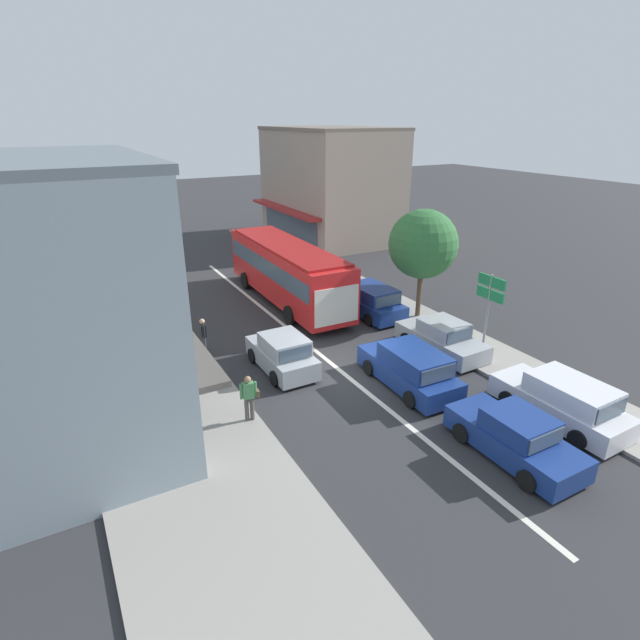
# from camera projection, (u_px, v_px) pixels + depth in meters

# --- Properties ---
(ground_plane) EXTENTS (140.00, 140.00, 0.00)m
(ground_plane) POSITION_uv_depth(u_px,v_px,m) (348.00, 377.00, 19.59)
(ground_plane) COLOR #2D2D30
(lane_centre_line) EXTENTS (0.20, 28.00, 0.01)m
(lane_centre_line) POSITION_uv_depth(u_px,v_px,m) (302.00, 340.00, 22.84)
(lane_centre_line) COLOR silver
(lane_centre_line) RESTS_ON ground
(sidewalk_left) EXTENTS (5.20, 44.00, 0.14)m
(sidewalk_left) POSITION_uv_depth(u_px,v_px,m) (140.00, 353.00, 21.41)
(sidewalk_left) COLOR gray
(sidewalk_left) RESTS_ON ground
(kerb_right) EXTENTS (2.80, 44.00, 0.12)m
(kerb_right) POSITION_uv_depth(u_px,v_px,m) (387.00, 303.00, 27.20)
(kerb_right) COLOR gray
(kerb_right) RESTS_ON ground
(shopfront_corner_near) EXTENTS (8.20, 8.83, 8.55)m
(shopfront_corner_near) POSITION_uv_depth(u_px,v_px,m) (30.00, 312.00, 14.36)
(shopfront_corner_near) COLOR #84939E
(shopfront_corner_near) RESTS_ON ground
(shopfront_mid_block) EXTENTS (7.56, 7.92, 7.79)m
(shopfront_mid_block) POSITION_uv_depth(u_px,v_px,m) (30.00, 257.00, 21.52)
(shopfront_mid_block) COLOR #B2A38E
(shopfront_mid_block) RESTS_ON ground
(building_right_far) EXTENTS (8.43, 11.58, 8.75)m
(building_right_far) POSITION_uv_depth(u_px,v_px,m) (330.00, 184.00, 40.56)
(building_right_far) COLOR gray
(building_right_far) RESTS_ON ground
(city_bus) EXTENTS (2.88, 10.90, 3.23)m
(city_bus) POSITION_uv_depth(u_px,v_px,m) (287.00, 269.00, 26.84)
(city_bus) COLOR red
(city_bus) RESTS_ON ground
(sedan_behind_bus_near) EXTENTS (1.90, 4.20, 1.47)m
(sedan_behind_bus_near) POSITION_uv_depth(u_px,v_px,m) (515.00, 437.00, 14.81)
(sedan_behind_bus_near) COLOR navy
(sedan_behind_bus_near) RESTS_ON ground
(hatchback_adjacent_lane_trail) EXTENTS (1.85, 3.72, 1.54)m
(hatchback_adjacent_lane_trail) POSITION_uv_depth(u_px,v_px,m) (282.00, 354.00, 19.90)
(hatchback_adjacent_lane_trail) COLOR #9EA3A8
(hatchback_adjacent_lane_trail) RESTS_ON ground
(wagon_adjacent_lane_lead) EXTENTS (2.03, 4.55, 1.58)m
(wagon_adjacent_lane_lead) POSITION_uv_depth(u_px,v_px,m) (410.00, 368.00, 18.67)
(wagon_adjacent_lane_lead) COLOR navy
(wagon_adjacent_lane_lead) RESTS_ON ground
(parked_wagon_kerb_front) EXTENTS (2.01, 4.54, 1.58)m
(parked_wagon_kerb_front) POSITION_uv_depth(u_px,v_px,m) (563.00, 401.00, 16.53)
(parked_wagon_kerb_front) COLOR silver
(parked_wagon_kerb_front) RESTS_ON ground
(parked_sedan_kerb_second) EXTENTS (2.00, 4.25, 1.47)m
(parked_sedan_kerb_second) POSITION_uv_depth(u_px,v_px,m) (441.00, 338.00, 21.41)
(parked_sedan_kerb_second) COLOR #9EA3A8
(parked_sedan_kerb_second) RESTS_ON ground
(parked_wagon_kerb_third) EXTENTS (2.00, 4.53, 1.58)m
(parked_wagon_kerb_third) POSITION_uv_depth(u_px,v_px,m) (369.00, 301.00, 25.54)
(parked_wagon_kerb_third) COLOR navy
(parked_wagon_kerb_third) RESTS_ON ground
(traffic_light_downstreet) EXTENTS (0.33, 0.24, 4.20)m
(traffic_light_downstreet) POSITION_uv_depth(u_px,v_px,m) (135.00, 220.00, 34.34)
(traffic_light_downstreet) COLOR gray
(traffic_light_downstreet) RESTS_ON ground
(directional_road_sign) EXTENTS (0.10, 1.40, 3.60)m
(directional_road_sign) POSITION_uv_depth(u_px,v_px,m) (490.00, 295.00, 20.40)
(directional_road_sign) COLOR gray
(directional_road_sign) RESTS_ON ground
(street_tree_right) EXTENTS (3.33, 3.33, 5.50)m
(street_tree_right) POSITION_uv_depth(u_px,v_px,m) (423.00, 244.00, 23.85)
(street_tree_right) COLOR brown
(street_tree_right) RESTS_ON ground
(pedestrian_with_handbag_near) EXTENTS (0.66, 0.28, 1.63)m
(pedestrian_with_handbag_near) POSITION_uv_depth(u_px,v_px,m) (249.00, 395.00, 16.26)
(pedestrian_with_handbag_near) COLOR #4C4742
(pedestrian_with_handbag_near) RESTS_ON sidewalk_left
(pedestrian_browsing_midblock) EXTENTS (0.40, 0.46, 1.63)m
(pedestrian_browsing_midblock) POSITION_uv_depth(u_px,v_px,m) (149.00, 280.00, 27.72)
(pedestrian_browsing_midblock) COLOR #232838
(pedestrian_browsing_midblock) RESTS_ON sidewalk_left
(pedestrian_far_walker) EXTENTS (0.25, 0.57, 1.63)m
(pedestrian_far_walker) POSITION_uv_depth(u_px,v_px,m) (203.00, 335.00, 20.79)
(pedestrian_far_walker) COLOR #333338
(pedestrian_far_walker) RESTS_ON sidewalk_left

